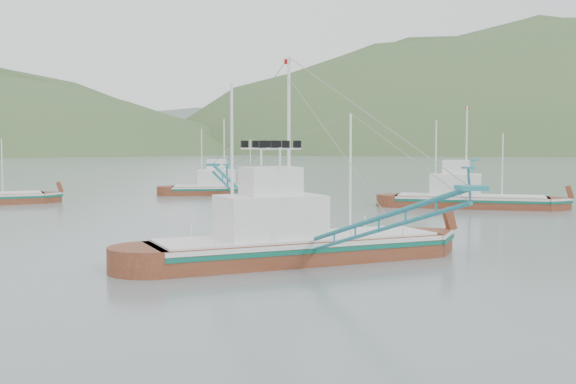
{
  "coord_description": "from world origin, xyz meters",
  "views": [
    {
      "loc": [
        -2.46,
        -35.13,
        6.03
      ],
      "look_at": [
        0.0,
        6.0,
        3.2
      ],
      "focal_mm": 45.0,
      "sensor_mm": 36.0,
      "label": 1
    }
  ],
  "objects": [
    {
      "name": "ground",
      "position": [
        0.0,
        0.0,
        0.0
      ],
      "size": [
        1200.0,
        1200.0,
        0.0
      ],
      "primitive_type": "plane",
      "color": "slate",
      "rests_on": "ground"
    },
    {
      "name": "bg_boat_right",
      "position": [
        18.25,
        30.13,
        1.96
      ],
      "size": [
        14.22,
        24.2,
        10.1
      ],
      "rotation": [
        0.0,
        0.0,
        -0.33
      ],
      "color": "#622A14",
      "rests_on": "ground"
    },
    {
      "name": "bg_boat_far",
      "position": [
        -4.6,
        47.99,
        1.29
      ],
      "size": [
        12.9,
        23.32,
        9.43
      ],
      "rotation": [
        0.0,
        0.0,
        0.01
      ],
      "color": "#622A14",
      "rests_on": "ground"
    },
    {
      "name": "ridge_distant",
      "position": [
        30.0,
        560.0,
        0.0
      ],
      "size": [
        960.0,
        400.0,
        240.0
      ],
      "primitive_type": "ellipsoid",
      "color": "slate",
      "rests_on": "ground"
    },
    {
      "name": "main_boat",
      "position": [
        0.08,
        1.04,
        2.22
      ],
      "size": [
        15.53,
        26.33,
        11.06
      ],
      "rotation": [
        0.0,
        0.0,
        0.36
      ],
      "color": "#622A14",
      "rests_on": "ground"
    }
  ]
}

